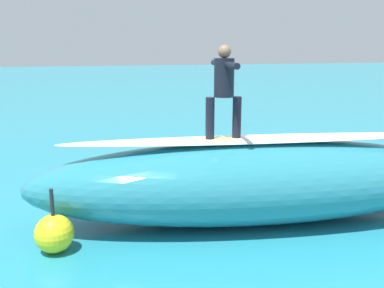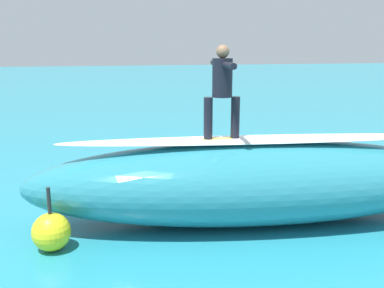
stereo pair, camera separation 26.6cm
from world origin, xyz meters
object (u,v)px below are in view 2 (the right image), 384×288
object	(u,v)px
surfboard_riding	(221,140)
surfboard_paddling	(170,184)
buoy_marker	(51,232)
surfer_riding	(222,85)
surfer_paddling	(175,176)

from	to	relation	value
surfboard_riding	surfboard_paddling	bearing A→B (deg)	-73.62
buoy_marker	surfboard_paddling	bearing A→B (deg)	-129.33
surfer_riding	buoy_marker	world-z (taller)	surfer_riding
surfer_paddling	buoy_marker	distance (m)	3.88
surfboard_riding	surfboard_paddling	world-z (taller)	surfboard_riding
surfer_riding	buoy_marker	size ratio (longest dim) A/B	1.55
surfboard_paddling	buoy_marker	world-z (taller)	buoy_marker
surfboard_paddling	buoy_marker	bearing A→B (deg)	73.29
surfer_paddling	buoy_marker	bearing A→B (deg)	71.36
surfer_riding	surfboard_riding	bearing A→B (deg)	-87.59
surfboard_riding	surfer_paddling	size ratio (longest dim) A/B	1.13
surfboard_paddling	surfboard_riding	bearing A→B (deg)	126.59
surfboard_paddling	surfer_paddling	size ratio (longest dim) A/B	1.39
surfer_riding	surfer_paddling	world-z (taller)	surfer_riding
surfboard_riding	buoy_marker	world-z (taller)	surfboard_riding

